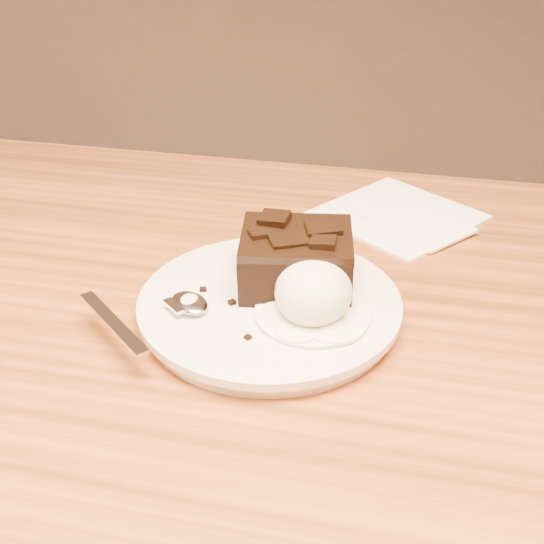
% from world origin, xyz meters
% --- Properties ---
extents(plate, '(0.23, 0.23, 0.02)m').
position_xyz_m(plate, '(0.06, 0.04, 0.76)').
color(plate, silver).
rests_on(plate, dining_table).
extents(brownie, '(0.11, 0.10, 0.04)m').
position_xyz_m(brownie, '(0.08, 0.07, 0.79)').
color(brownie, black).
rests_on(brownie, plate).
extents(ice_cream_scoop, '(0.06, 0.07, 0.05)m').
position_xyz_m(ice_cream_scoop, '(0.10, 0.03, 0.79)').
color(ice_cream_scoop, white).
rests_on(ice_cream_scoop, plate).
extents(melt_puddle, '(0.10, 0.10, 0.00)m').
position_xyz_m(melt_puddle, '(0.10, 0.03, 0.77)').
color(melt_puddle, white).
rests_on(melt_puddle, plate).
extents(spoon, '(0.14, 0.12, 0.01)m').
position_xyz_m(spoon, '(-0.00, 0.01, 0.77)').
color(spoon, silver).
rests_on(spoon, plate).
extents(napkin, '(0.21, 0.21, 0.01)m').
position_xyz_m(napkin, '(0.16, 0.27, 0.75)').
color(napkin, white).
rests_on(napkin, dining_table).
extents(crumb_a, '(0.01, 0.01, 0.00)m').
position_xyz_m(crumb_a, '(0.03, 0.03, 0.77)').
color(crumb_a, black).
rests_on(crumb_a, plate).
extents(crumb_b, '(0.01, 0.01, 0.00)m').
position_xyz_m(crumb_b, '(0.06, -0.02, 0.77)').
color(crumb_b, black).
rests_on(crumb_b, plate).
extents(crumb_c, '(0.01, 0.01, 0.00)m').
position_xyz_m(crumb_c, '(0.00, 0.04, 0.77)').
color(crumb_c, black).
rests_on(crumb_c, plate).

